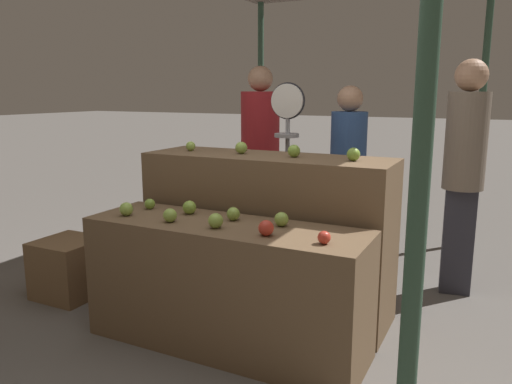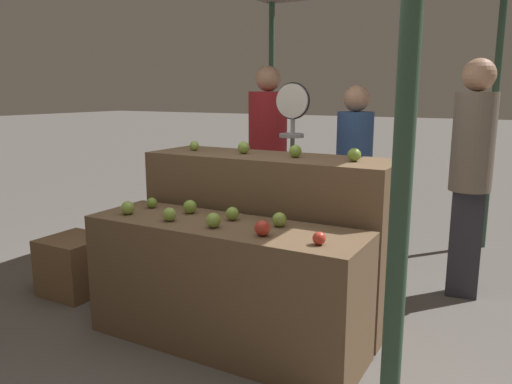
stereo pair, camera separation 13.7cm
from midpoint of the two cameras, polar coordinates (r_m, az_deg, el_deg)
The scene contains 21 objects.
ground_plane at distance 3.33m, azimuth -4.67°, elevation -16.98°, with size 60.00×60.00×0.00m, color #66605B.
display_counter_front at distance 3.16m, azimuth -4.79°, elevation -10.63°, with size 1.77×0.55×0.79m, color brown.
display_counter_back at distance 3.60m, azimuth 0.15°, elevation -4.87°, with size 1.77×0.55×1.14m, color brown.
apple_front_0 at distance 3.34m, azimuth -15.74°, elevation -1.90°, with size 0.09×0.09×0.09m, color #8EB247.
apple_front_1 at distance 3.12m, azimuth -11.04°, elevation -2.63°, with size 0.09×0.09×0.09m, color #8EB247.
apple_front_2 at distance 2.94m, azimuth -5.93°, elevation -3.29°, with size 0.09×0.09×0.09m, color #8EB247.
apple_front_3 at distance 2.77m, azimuth -0.25°, elevation -4.14°, with size 0.09×0.09×0.09m, color red.
apple_front_4 at distance 2.64m, azimuth 6.32°, elevation -5.20°, with size 0.07×0.07×0.07m, color red.
apple_front_5 at distance 3.49m, azimuth -13.15°, elevation -1.33°, with size 0.07×0.07×0.07m, color #7AA338.
apple_front_6 at distance 3.30m, azimuth -8.80°, elevation -1.76°, with size 0.09×0.09×0.09m, color #84AD3D.
apple_front_7 at distance 3.11m, azimuth -3.88°, elevation -2.52°, with size 0.08×0.08×0.08m, color #8EB247.
apple_front_8 at distance 2.97m, azimuth 1.60°, elevation -3.14°, with size 0.09×0.09×0.09m, color #8EB247.
apple_back_0 at distance 3.79m, azimuth -8.51°, elevation 5.19°, with size 0.07×0.07×0.07m, color #8EB247.
apple_back_1 at distance 3.58m, azimuth -2.79°, elevation 5.07°, with size 0.09×0.09×0.09m, color #8EB247.
apple_back_2 at distance 3.39m, azimuth 3.20°, elevation 4.70°, with size 0.09×0.09×0.09m, color #84AD3D.
apple_back_3 at distance 3.24m, azimuth 9.89°, elevation 4.26°, with size 0.09×0.09×0.09m, color #7AA338.
produce_scale at distance 4.10m, azimuth 2.61°, elevation 6.22°, with size 0.29×0.20×1.66m.
person_vendor_at_scale at distance 4.31m, azimuth 9.55°, elevation 2.90°, with size 0.39×0.39×1.63m.
person_customer_left at distance 4.10m, azimuth 21.87°, elevation 3.57°, with size 0.35×0.35×1.82m.
person_customer_right at distance 4.88m, azimuth -0.32°, elevation 5.22°, with size 0.46×0.46×1.82m.
wooden_crate_side at distance 4.24m, azimuth -21.44°, elevation -8.08°, with size 0.45×0.45×0.45m, color brown.
Camera 1 is at (1.48, -2.53, 1.58)m, focal length 35.00 mm.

